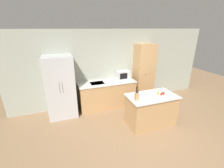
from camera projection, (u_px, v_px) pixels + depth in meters
ground_plane at (148, 139)px, 3.75m from camera, size 14.00×14.00×0.00m
wall_back at (115, 67)px, 5.35m from camera, size 7.20×0.06×2.60m
refrigerator at (61, 87)px, 4.53m from camera, size 0.83×0.75×1.89m
back_counter at (107, 94)px, 5.20m from camera, size 1.93×0.69×0.92m
pantry_cabinet at (144, 73)px, 5.49m from camera, size 0.66×0.54×2.12m
kitchen_island at (151, 110)px, 4.24m from camera, size 1.36×0.78×0.89m
microwave at (123, 75)px, 5.31m from camera, size 0.45×0.34×0.29m
knife_block at (137, 96)px, 3.79m from camera, size 0.09×0.08×0.30m
spice_bottle_tall_dark at (163, 93)px, 4.13m from camera, size 0.06×0.06×0.12m
spice_bottle_short_red at (158, 93)px, 4.12m from camera, size 0.04×0.04×0.10m
spice_bottle_amber_oil at (161, 94)px, 4.09m from camera, size 0.04×0.04×0.10m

